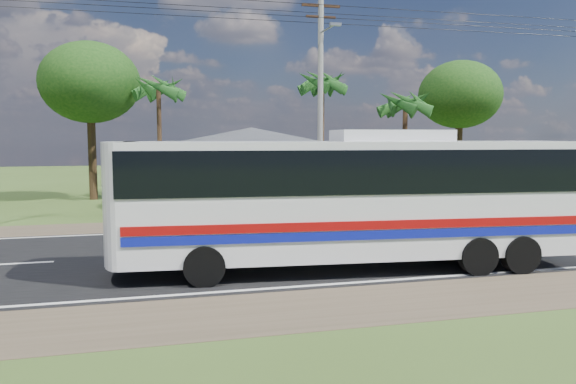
{
  "coord_description": "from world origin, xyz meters",
  "views": [
    {
      "loc": [
        -4.97,
        -18.41,
        3.91
      ],
      "look_at": [
        0.04,
        1.0,
        1.91
      ],
      "focal_mm": 35.0,
      "sensor_mm": 36.0,
      "label": 1
    }
  ],
  "objects_px": {
    "coach_bus": "(354,190)",
    "motorcycle": "(509,204)",
    "waiting_shed": "(484,158)",
    "person": "(490,200)"
  },
  "relations": [
    {
      "from": "coach_bus",
      "to": "motorcycle",
      "type": "distance_m",
      "value": 15.22
    },
    {
      "from": "waiting_shed",
      "to": "motorcycle",
      "type": "height_order",
      "value": "waiting_shed"
    },
    {
      "from": "motorcycle",
      "to": "person",
      "type": "relative_size",
      "value": 1.18
    },
    {
      "from": "waiting_shed",
      "to": "coach_bus",
      "type": "height_order",
      "value": "coach_bus"
    },
    {
      "from": "waiting_shed",
      "to": "coach_bus",
      "type": "bearing_deg",
      "value": -135.93
    },
    {
      "from": "coach_bus",
      "to": "waiting_shed",
      "type": "bearing_deg",
      "value": 49.3
    },
    {
      "from": "waiting_shed",
      "to": "motorcycle",
      "type": "relative_size",
      "value": 2.9
    },
    {
      "from": "coach_bus",
      "to": "person",
      "type": "relative_size",
      "value": 8.82
    },
    {
      "from": "coach_bus",
      "to": "motorcycle",
      "type": "height_order",
      "value": "coach_bus"
    },
    {
      "from": "person",
      "to": "waiting_shed",
      "type": "bearing_deg",
      "value": -132.37
    }
  ]
}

